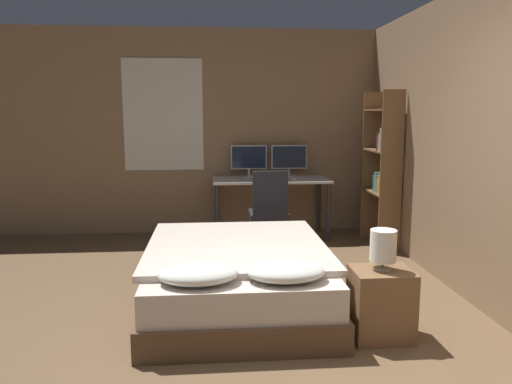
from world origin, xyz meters
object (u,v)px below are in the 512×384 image
object	(u,v)px
monitor_right	(289,158)
keyboard	(273,180)
office_chair	(269,220)
bedside_lamp	(383,246)
computer_mouse	(294,179)
desk	(271,186)
monitor_left	(249,159)
bed	(237,276)
nightstand	(381,304)
bookshelf	(383,164)

from	to	relation	value
monitor_right	keyboard	xyz separation A→B (m)	(-0.27, -0.45, -0.23)
office_chair	bedside_lamp	bearing A→B (deg)	-76.31
keyboard	computer_mouse	bearing A→B (deg)	0.00
desk	monitor_right	xyz separation A→B (m)	(0.27, 0.23, 0.33)
computer_mouse	monitor_left	bearing A→B (deg)	139.74
bed	nightstand	xyz separation A→B (m)	(1.00, -0.68, -0.01)
monitor_right	computer_mouse	bearing A→B (deg)	-90.99
bed	office_chair	distance (m)	1.66
monitor_left	keyboard	distance (m)	0.57
computer_mouse	bookshelf	bearing A→B (deg)	-18.19
desk	keyboard	distance (m)	0.25
desk	monitor_left	distance (m)	0.48
bed	monitor_right	xyz separation A→B (m)	(0.82, 2.56, 0.75)
keyboard	bed	bearing A→B (deg)	-104.71
desk	computer_mouse	xyz separation A→B (m)	(0.26, -0.22, 0.11)
bed	bookshelf	size ratio (longest dim) A/B	1.05
monitor_right	office_chair	size ratio (longest dim) A/B	0.49
computer_mouse	bookshelf	xyz separation A→B (m)	(1.02, -0.34, 0.22)
bedside_lamp	bookshelf	world-z (taller)	bookshelf
office_chair	bookshelf	xyz separation A→B (m)	(1.39, 0.18, 0.63)
bookshelf	desk	bearing A→B (deg)	156.46
nightstand	desk	bearing A→B (deg)	98.42
bedside_lamp	monitor_right	xyz separation A→B (m)	(-0.18, 3.24, 0.33)
bed	office_chair	xyz separation A→B (m)	(0.45, 1.59, 0.12)
bed	bedside_lamp	size ratio (longest dim) A/B	6.77
keyboard	office_chair	bearing A→B (deg)	-101.84
office_chair	bookshelf	world-z (taller)	bookshelf
desk	bookshelf	distance (m)	1.44
nightstand	monitor_right	bearing A→B (deg)	93.11
monitor_right	nightstand	bearing A→B (deg)	-86.89
nightstand	monitor_left	bearing A→B (deg)	102.45
monitor_left	office_chair	bearing A→B (deg)	-80.50
nightstand	bookshelf	world-z (taller)	bookshelf
monitor_left	monitor_right	bearing A→B (deg)	0.00
nightstand	monitor_right	xyz separation A→B (m)	(-0.18, 3.24, 0.75)
nightstand	computer_mouse	bearing A→B (deg)	93.77
bed	monitor_left	distance (m)	2.68
monitor_left	monitor_right	world-z (taller)	same
nightstand	computer_mouse	distance (m)	2.85
bedside_lamp	keyboard	world-z (taller)	bedside_lamp
bed	keyboard	bearing A→B (deg)	75.29
bed	desk	distance (m)	2.43
bed	nightstand	bearing A→B (deg)	-34.37
monitor_right	desk	bearing A→B (deg)	-139.93
monitor_left	nightstand	bearing A→B (deg)	-77.55
office_chair	desk	bearing A→B (deg)	81.68
nightstand	office_chair	bearing A→B (deg)	103.69
computer_mouse	desk	bearing A→B (deg)	139.53
bedside_lamp	keyboard	size ratio (longest dim) A/B	0.84
bed	bookshelf	world-z (taller)	bookshelf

